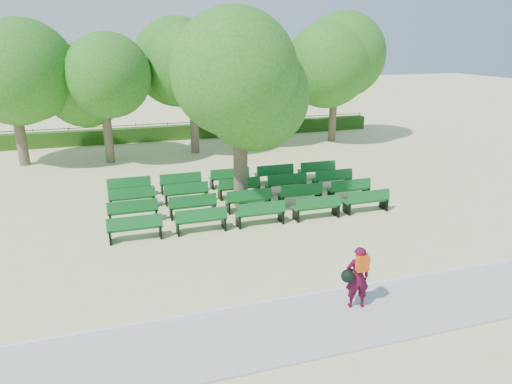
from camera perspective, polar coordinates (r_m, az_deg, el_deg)
ground at (r=17.15m, az=-1.77°, el=-2.55°), size 120.00×120.00×0.00m
paving at (r=10.96m, az=9.07°, el=-15.76°), size 30.00×2.20×0.06m
curb at (r=11.82m, az=6.59°, el=-12.76°), size 30.00×0.12×0.10m
hedge at (r=30.29m, az=-8.97°, el=7.41°), size 26.00×0.70×0.90m
fence at (r=30.76m, az=-9.04°, el=6.72°), size 26.00×0.10×1.02m
tree_line at (r=26.52m, az=-7.60°, el=4.91°), size 21.80×6.80×7.04m
bench_array at (r=18.04m, az=-1.61°, el=-1.17°), size 1.73×0.54×1.09m
tree_among at (r=16.86m, az=-2.05°, el=12.05°), size 4.33×4.33×6.25m
person at (r=11.16m, az=12.50°, el=-10.28°), size 0.77×0.49×1.57m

